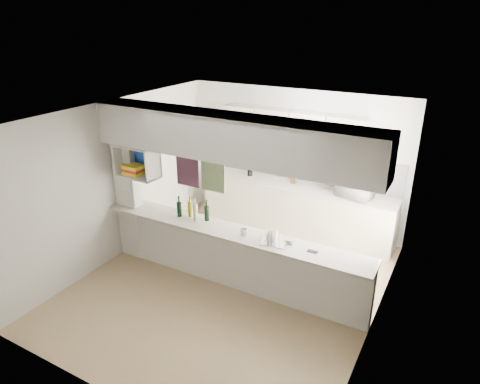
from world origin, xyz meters
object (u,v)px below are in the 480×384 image
Objects in this scene: bowl at (360,178)px; wine_bottles at (193,210)px; dish_rack at (275,238)px; microwave at (356,188)px.

bowl is 2.83m from wine_bottles.
dish_rack is at bearing -105.50° from bowl.
wine_bottles reaches higher than dish_rack.
bowl is at bearing 64.30° from dish_rack.
microwave is 1.45× the size of dish_rack.
bowl is at bearing -174.22° from microwave.
wine_bottles is at bearing 165.96° from dish_rack.
wine_bottles reaches higher than microwave.
bowl reaches higher than wine_bottles.
bowl is 0.61× the size of dish_rack.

